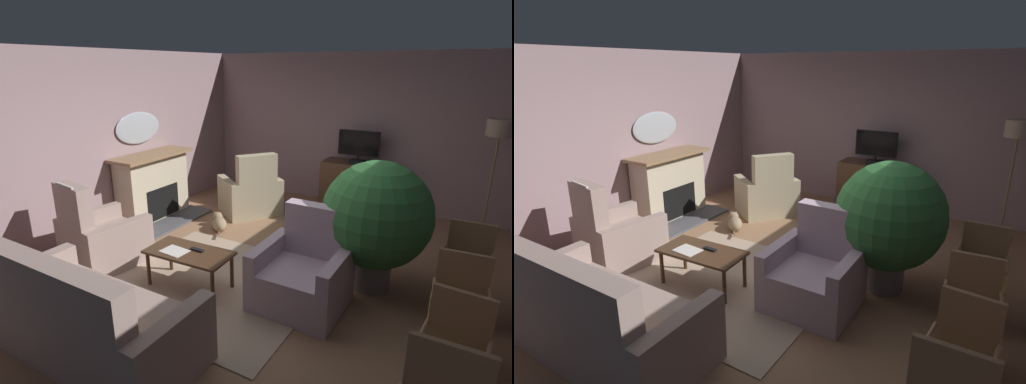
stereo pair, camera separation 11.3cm
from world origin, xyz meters
TOP-DOWN VIEW (x-y plane):
  - ground_plane at (0.00, 0.00)m, footprint 6.15×6.83m
  - wall_back at (0.00, 3.16)m, footprint 6.15×0.10m
  - wall_left at (-2.82, 0.00)m, footprint 0.10×6.83m
  - rug_central at (-0.35, -0.59)m, footprint 2.38×2.20m
  - fireplace at (-2.49, 0.65)m, footprint 0.89×1.47m
  - wall_mirror_oval at (-2.74, 0.65)m, footprint 0.06×0.93m
  - tv_cabinet at (0.30, 2.81)m, footprint 1.21×0.54m
  - television at (0.30, 2.76)m, footprint 0.71×0.20m
  - coffee_table at (-0.56, -0.78)m, footprint 1.02×0.55m
  - tv_remote at (-0.49, -0.72)m, footprint 0.17×0.05m
  - folded_newspaper at (-0.70, -0.86)m, footprint 0.31×0.24m
  - sofa_floral at (-0.55, -2.14)m, footprint 1.99×0.91m
  - armchair_by_fireplace at (-1.22, 1.68)m, footprint 1.21×1.23m
  - armchair_near_window at (-1.91, -0.92)m, footprint 0.97×1.01m
  - armchair_in_far_corner at (0.71, -0.42)m, footprint 0.93×0.88m
  - side_chair_mid_row at (2.22, -1.26)m, footprint 0.50×0.50m
  - side_chair_nearest_door at (2.21, -0.54)m, footprint 0.51×0.53m
  - side_chair_beside_plant at (2.22, 0.25)m, footprint 0.47×0.48m
  - potted_plant_tall_palm_by_window at (1.26, 0.30)m, footprint 1.22×1.22m
  - cat at (-1.27, 0.78)m, footprint 0.49×0.59m
  - floor_lamp at (2.33, 2.57)m, footprint 0.36×0.36m

SIDE VIEW (x-z plane):
  - ground_plane at x=0.00m, z-range -0.04..0.00m
  - rug_central at x=-0.35m, z-range 0.00..0.01m
  - cat at x=-1.27m, z-range 0.00..0.23m
  - armchair_in_far_corner at x=0.71m, z-range -0.19..0.86m
  - sofa_floral at x=-0.55m, z-range -0.18..0.87m
  - armchair_by_fireplace at x=-1.22m, z-range -0.20..0.90m
  - armchair_near_window at x=-1.91m, z-range -0.23..0.93m
  - coffee_table at x=-0.56m, z-range 0.17..0.62m
  - tv_cabinet at x=0.30m, z-range -0.02..0.84m
  - folded_newspaper at x=-0.70m, z-range 0.45..0.46m
  - tv_remote at x=-0.49m, z-range 0.45..0.48m
  - side_chair_nearest_door at x=2.21m, z-range 0.03..0.99m
  - side_chair_beside_plant at x=2.22m, z-range 0.03..1.00m
  - side_chair_mid_row at x=2.22m, z-range 0.03..1.01m
  - fireplace at x=-2.49m, z-range -0.03..1.10m
  - potted_plant_tall_palm_by_window at x=1.26m, z-range 0.12..1.63m
  - television at x=0.30m, z-range 0.89..1.46m
  - wall_back at x=0.00m, z-range 0.00..2.73m
  - wall_left at x=-2.82m, z-range 0.00..2.73m
  - floor_lamp at x=2.33m, z-range 0.59..2.38m
  - wall_mirror_oval at x=-2.74m, z-range 1.27..1.78m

